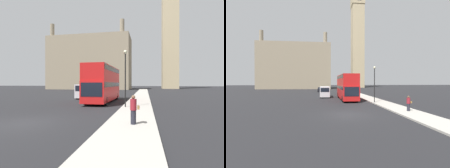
% 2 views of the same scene
% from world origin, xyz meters
% --- Properties ---
extents(ground_plane, '(300.00, 300.00, 0.00)m').
position_xyz_m(ground_plane, '(0.00, 0.00, 0.00)').
color(ground_plane, black).
extents(sidewalk_strip, '(2.89, 120.00, 0.15)m').
position_xyz_m(sidewalk_strip, '(6.45, 0.00, 0.07)').
color(sidewalk_strip, '#ADA89E').
rests_on(sidewalk_strip, ground_plane).
extents(clock_tower, '(7.41, 7.58, 68.46)m').
position_xyz_m(clock_tower, '(18.14, 73.65, 35.09)').
color(clock_tower, tan).
rests_on(clock_tower, ground_plane).
extents(building_block_distant, '(33.60, 14.13, 26.43)m').
position_xyz_m(building_block_distant, '(-15.67, 61.60, 10.87)').
color(building_block_distant, gray).
rests_on(building_block_distant, ground_plane).
extents(red_double_decker_bus, '(2.61, 10.35, 4.55)m').
position_xyz_m(red_double_decker_bus, '(1.92, 12.73, 2.52)').
color(red_double_decker_bus, red).
rests_on(red_double_decker_bus, ground_plane).
extents(white_van, '(2.02, 5.09, 2.24)m').
position_xyz_m(white_van, '(-2.05, 17.34, 1.21)').
color(white_van, silver).
rests_on(white_van, ground_plane).
extents(pedestrian, '(0.52, 0.36, 1.60)m').
position_xyz_m(pedestrian, '(6.64, 0.38, 0.95)').
color(pedestrian, '#23232D').
rests_on(pedestrian, sidewalk_strip).
extents(street_lamp, '(0.36, 0.36, 5.46)m').
position_xyz_m(street_lamp, '(5.37, 7.39, 3.76)').
color(street_lamp, black).
rests_on(street_lamp, sidewalk_strip).
extents(parked_sedan, '(1.75, 4.78, 1.52)m').
position_xyz_m(parked_sedan, '(-3.30, 35.30, 0.69)').
color(parked_sedan, black).
rests_on(parked_sedan, ground_plane).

